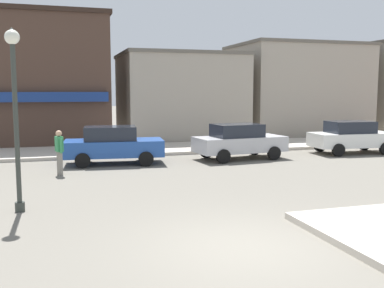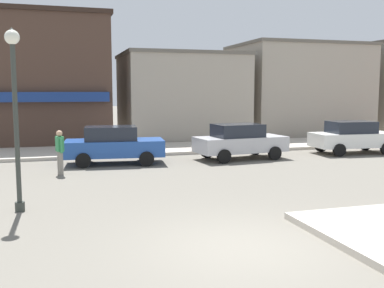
% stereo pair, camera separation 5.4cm
% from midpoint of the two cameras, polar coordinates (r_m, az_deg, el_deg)
% --- Properties ---
extents(ground_plane, '(160.00, 160.00, 0.00)m').
position_cam_midpoint_polar(ground_plane, '(9.00, 6.62, -12.91)').
color(ground_plane, '#6B665B').
extents(kerb_far, '(80.00, 4.00, 0.15)m').
position_cam_midpoint_polar(kerb_far, '(22.64, -8.08, -0.75)').
color(kerb_far, beige).
rests_on(kerb_far, ground).
extents(lamp_post, '(0.36, 0.36, 4.54)m').
position_cam_midpoint_polar(lamp_post, '(11.86, -21.72, 5.99)').
color(lamp_post, '#333833').
rests_on(lamp_post, ground).
extents(parked_car_nearest, '(4.16, 2.20, 1.56)m').
position_cam_midpoint_polar(parked_car_nearest, '(18.81, -10.06, -0.06)').
color(parked_car_nearest, '#234C9E').
rests_on(parked_car_nearest, ground).
extents(parked_car_second, '(4.16, 2.19, 1.56)m').
position_cam_midpoint_polar(parked_car_second, '(19.96, 5.93, 0.40)').
color(parked_car_second, '#B7B7BC').
rests_on(parked_car_second, ground).
extents(parked_car_third, '(4.10, 2.08, 1.56)m').
position_cam_midpoint_polar(parked_car_third, '(23.01, 19.56, 0.89)').
color(parked_car_third, white).
rests_on(parked_car_third, ground).
extents(pedestrian_crossing_near, '(0.31, 0.55, 1.61)m').
position_cam_midpoint_polar(pedestrian_crossing_near, '(16.84, -16.58, -0.85)').
color(pedestrian_crossing_near, gray).
rests_on(pedestrian_crossing_near, ground).
extents(building_corner_shop, '(8.33, 7.87, 7.24)m').
position_cam_midpoint_polar(building_corner_shop, '(27.91, -19.52, 7.66)').
color(building_corner_shop, '#473328').
rests_on(building_corner_shop, ground).
extents(building_storefront_left_near, '(7.40, 6.31, 5.30)m').
position_cam_midpoint_polar(building_storefront_left_near, '(28.45, -1.62, 6.06)').
color(building_storefront_left_near, '#9E9384').
rests_on(building_storefront_left_near, ground).
extents(building_storefront_left_mid, '(8.58, 6.48, 6.15)m').
position_cam_midpoint_polar(building_storefront_left_mid, '(32.26, 13.01, 6.73)').
color(building_storefront_left_mid, '#9E9384').
rests_on(building_storefront_left_mid, ground).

